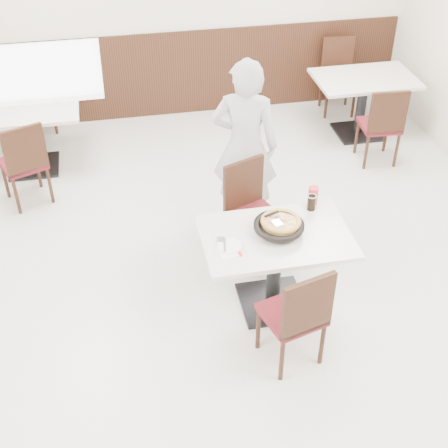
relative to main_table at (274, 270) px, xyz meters
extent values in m
plane|color=#AFAEA9|center=(-0.30, 0.28, -0.38)|extent=(7.00, 7.00, 0.00)
cube|color=beige|center=(-0.30, 3.78, 1.02)|extent=(6.00, 0.04, 2.80)
cube|color=black|center=(-0.30, 3.76, 0.18)|extent=(5.90, 0.03, 1.10)
cylinder|color=black|center=(0.01, 0.06, 0.39)|extent=(0.11, 0.11, 0.04)
cylinder|color=black|center=(0.03, 0.03, 0.42)|extent=(0.34, 0.34, 0.01)
cylinder|color=gold|center=(0.06, 0.08, 0.44)|extent=(0.32, 0.32, 0.02)
cube|color=silver|center=(0.01, 0.05, 0.47)|extent=(0.08, 0.10, 0.00)
cube|color=white|center=(-0.42, -0.14, 0.38)|extent=(0.16, 0.16, 0.00)
cylinder|color=white|center=(-0.40, -0.07, 0.38)|extent=(0.20, 0.20, 0.01)
cube|color=silver|center=(-0.43, -0.06, 0.39)|extent=(0.05, 0.17, 0.00)
cylinder|color=black|center=(0.38, 0.29, 0.44)|extent=(0.07, 0.07, 0.13)
cylinder|color=red|center=(0.42, 0.37, 0.45)|extent=(0.09, 0.09, 0.16)
imported|color=#BDBCC1|center=(0.02, 1.23, 0.50)|extent=(0.74, 0.60, 1.74)
camera|label=1|loc=(-1.19, -3.78, 3.45)|focal=50.00mm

